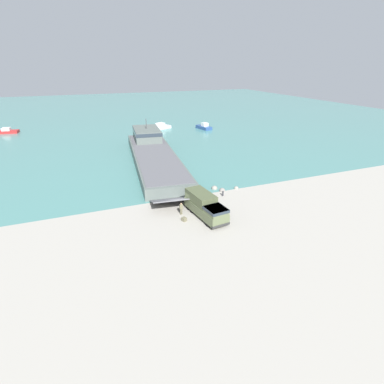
{
  "coord_description": "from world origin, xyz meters",
  "views": [
    {
      "loc": [
        -12.44,
        -37.05,
        19.62
      ],
      "look_at": [
        2.58,
        1.23,
        1.78
      ],
      "focal_mm": 28.0,
      "sensor_mm": 36.0,
      "label": 1
    }
  ],
  "objects_px": {
    "moored_boat_b": "(159,127)",
    "military_truck": "(205,206)",
    "moored_boat_a": "(204,127)",
    "soldier_on_ramp": "(181,208)",
    "cargo_crate": "(184,219)",
    "mooring_bollard": "(223,193)",
    "moored_boat_c": "(5,131)",
    "landing_craft": "(153,151)"
  },
  "relations": [
    {
      "from": "mooring_bollard",
      "to": "soldier_on_ramp",
      "type": "bearing_deg",
      "value": -156.67
    },
    {
      "from": "moored_boat_b",
      "to": "military_truck",
      "type": "bearing_deg",
      "value": 146.1
    },
    {
      "from": "cargo_crate",
      "to": "moored_boat_b",
      "type": "bearing_deg",
      "value": 77.5
    },
    {
      "from": "military_truck",
      "to": "soldier_on_ramp",
      "type": "height_order",
      "value": "military_truck"
    },
    {
      "from": "landing_craft",
      "to": "moored_boat_a",
      "type": "height_order",
      "value": "landing_craft"
    },
    {
      "from": "landing_craft",
      "to": "mooring_bollard",
      "type": "height_order",
      "value": "landing_craft"
    },
    {
      "from": "moored_boat_c",
      "to": "moored_boat_b",
      "type": "bearing_deg",
      "value": -94.73
    },
    {
      "from": "military_truck",
      "to": "mooring_bollard",
      "type": "xyz_separation_m",
      "value": [
        5.41,
        5.24,
        -1.11
      ]
    },
    {
      "from": "soldier_on_ramp",
      "to": "mooring_bollard",
      "type": "bearing_deg",
      "value": 108.24
    },
    {
      "from": "moored_boat_a",
      "to": "military_truck",
      "type": "bearing_deg",
      "value": -125.16
    },
    {
      "from": "moored_boat_b",
      "to": "mooring_bollard",
      "type": "relative_size",
      "value": 9.68
    },
    {
      "from": "soldier_on_ramp",
      "to": "landing_craft",
      "type": "bearing_deg",
      "value": 168.54
    },
    {
      "from": "cargo_crate",
      "to": "landing_craft",
      "type": "bearing_deg",
      "value": 83.52
    },
    {
      "from": "military_truck",
      "to": "moored_boat_c",
      "type": "xyz_separation_m",
      "value": [
        -34.75,
        70.61,
        -1.05
      ]
    },
    {
      "from": "military_truck",
      "to": "moored_boat_a",
      "type": "distance_m",
      "value": 59.25
    },
    {
      "from": "military_truck",
      "to": "soldier_on_ramp",
      "type": "xyz_separation_m",
      "value": [
        -2.91,
        1.66,
        -0.57
      ]
    },
    {
      "from": "moored_boat_a",
      "to": "cargo_crate",
      "type": "relative_size",
      "value": 10.24
    },
    {
      "from": "landing_craft",
      "to": "soldier_on_ramp",
      "type": "xyz_separation_m",
      "value": [
        -3.05,
        -27.35,
        -0.63
      ]
    },
    {
      "from": "moored_boat_b",
      "to": "mooring_bollard",
      "type": "height_order",
      "value": "moored_boat_b"
    },
    {
      "from": "mooring_bollard",
      "to": "military_truck",
      "type": "bearing_deg",
      "value": -135.88
    },
    {
      "from": "moored_boat_a",
      "to": "moored_boat_c",
      "type": "relative_size",
      "value": 0.79
    },
    {
      "from": "moored_boat_a",
      "to": "mooring_bollard",
      "type": "relative_size",
      "value": 6.9
    },
    {
      "from": "mooring_bollard",
      "to": "moored_boat_c",
      "type": "bearing_deg",
      "value": 121.56
    },
    {
      "from": "moored_boat_a",
      "to": "mooring_bollard",
      "type": "bearing_deg",
      "value": -122.01
    },
    {
      "from": "soldier_on_ramp",
      "to": "cargo_crate",
      "type": "relative_size",
      "value": 2.93
    },
    {
      "from": "soldier_on_ramp",
      "to": "moored_boat_a",
      "type": "xyz_separation_m",
      "value": [
        26.41,
        52.72,
        -0.35
      ]
    },
    {
      "from": "cargo_crate",
      "to": "soldier_on_ramp",
      "type": "bearing_deg",
      "value": 81.9
    },
    {
      "from": "landing_craft",
      "to": "moored_boat_a",
      "type": "relative_size",
      "value": 6.96
    },
    {
      "from": "moored_boat_c",
      "to": "soldier_on_ramp",
      "type": "bearing_deg",
      "value": -145.46
    },
    {
      "from": "mooring_bollard",
      "to": "cargo_crate",
      "type": "distance_m",
      "value": 10.19
    },
    {
      "from": "moored_boat_c",
      "to": "landing_craft",
      "type": "bearing_deg",
      "value": -130.26
    },
    {
      "from": "landing_craft",
      "to": "moored_boat_b",
      "type": "bearing_deg",
      "value": 78.57
    },
    {
      "from": "moored_boat_a",
      "to": "landing_craft",
      "type": "bearing_deg",
      "value": -144.42
    },
    {
      "from": "soldier_on_ramp",
      "to": "moored_boat_a",
      "type": "relative_size",
      "value": 0.29
    },
    {
      "from": "military_truck",
      "to": "moored_boat_b",
      "type": "distance_m",
      "value": 59.91
    },
    {
      "from": "military_truck",
      "to": "moored_boat_c",
      "type": "distance_m",
      "value": 78.71
    },
    {
      "from": "moored_boat_b",
      "to": "mooring_bollard",
      "type": "xyz_separation_m",
      "value": [
        -4.56,
        -53.82,
        -0.17
      ]
    },
    {
      "from": "moored_boat_a",
      "to": "cargo_crate",
      "type": "xyz_separation_m",
      "value": [
        -26.68,
        -54.61,
        -0.43
      ]
    },
    {
      "from": "soldier_on_ramp",
      "to": "moored_boat_c",
      "type": "relative_size",
      "value": 0.23
    },
    {
      "from": "landing_craft",
      "to": "moored_boat_b",
      "type": "relative_size",
      "value": 4.96
    },
    {
      "from": "military_truck",
      "to": "cargo_crate",
      "type": "distance_m",
      "value": 3.46
    },
    {
      "from": "military_truck",
      "to": "moored_boat_a",
      "type": "bearing_deg",
      "value": 150.04
    }
  ]
}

